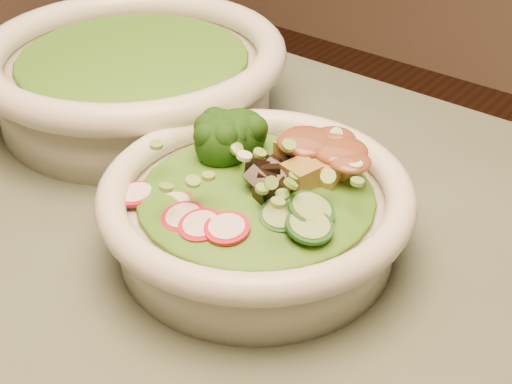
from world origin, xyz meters
The scene contains 11 objects.
salad_bowl centered at (-0.20, 0.08, 0.78)m, with size 0.23×0.23×0.06m.
side_bowl centered at (-0.42, 0.18, 0.79)m, with size 0.30×0.30×0.08m.
lettuce_bed centered at (-0.20, 0.08, 0.80)m, with size 0.18×0.18×0.02m, color #2A5912.
side_lettuce centered at (-0.42, 0.18, 0.81)m, with size 0.20×0.20×0.02m, color #2A5912.
broccoli_florets centered at (-0.25, 0.10, 0.82)m, with size 0.07×0.06×0.04m, color black, non-canonical shape.
radish_slices centered at (-0.21, 0.03, 0.81)m, with size 0.09×0.03×0.02m, color red, non-canonical shape.
cucumber_slices centered at (-0.14, 0.06, 0.81)m, with size 0.06×0.06×0.03m, color #89AA5E, non-canonical shape.
mushroom_heap centered at (-0.19, 0.09, 0.81)m, with size 0.06×0.06×0.03m, color black, non-canonical shape.
tofu_cubes centered at (-0.18, 0.14, 0.81)m, with size 0.08×0.05×0.03m, color olive, non-canonical shape.
peanut_sauce centered at (-0.18, 0.14, 0.82)m, with size 0.06×0.05×0.01m, color brown.
scallion_garnish centered at (-0.20, 0.08, 0.82)m, with size 0.17×0.17×0.02m, color #6C9E38, non-canonical shape.
Camera 1 is at (0.07, -0.25, 1.10)m, focal length 50.00 mm.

